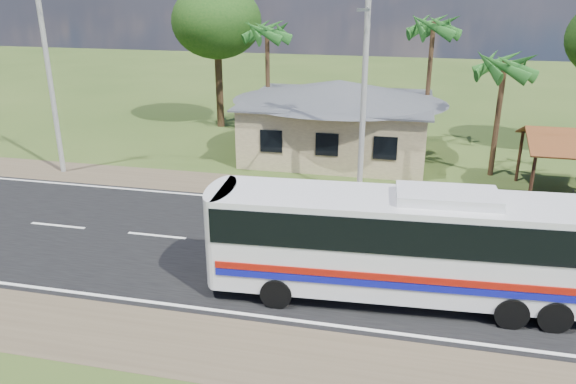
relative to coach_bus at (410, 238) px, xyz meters
name	(u,v)px	position (x,y,z in m)	size (l,w,h in m)	color
ground	(264,247)	(-5.44, 2.62, -2.16)	(120.00, 120.00, 0.00)	#2B4217
road	(264,247)	(-5.44, 2.62, -2.15)	(120.00, 16.00, 0.03)	black
house	(338,110)	(-4.44, 15.62, 0.48)	(12.40, 10.00, 5.00)	tan
concrete_barrier	(565,209)	(6.56, 8.22, -1.71)	(7.00, 0.30, 0.90)	#9E9E99
utility_poles	(357,74)	(-2.77, 9.11, 3.61)	(32.80, 2.22, 11.00)	#9E9E99
palm_near	(505,66)	(4.06, 13.62, 3.55)	(2.80, 2.80, 6.70)	#47301E
palm_mid	(433,28)	(0.56, 18.12, 5.00)	(2.80, 2.80, 8.20)	#47301E
palm_far	(267,32)	(-9.44, 18.62, 4.52)	(2.80, 2.80, 7.70)	#47301E
tree_behind_house	(217,22)	(-13.44, 20.62, 4.96)	(6.00, 6.00, 9.61)	#47301E
coach_bus	(410,238)	(0.00, 0.00, 0.00)	(12.30, 3.34, 3.78)	silver
motorcycle	(561,199)	(6.61, 9.39, -1.72)	(0.59, 1.68, 0.88)	black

